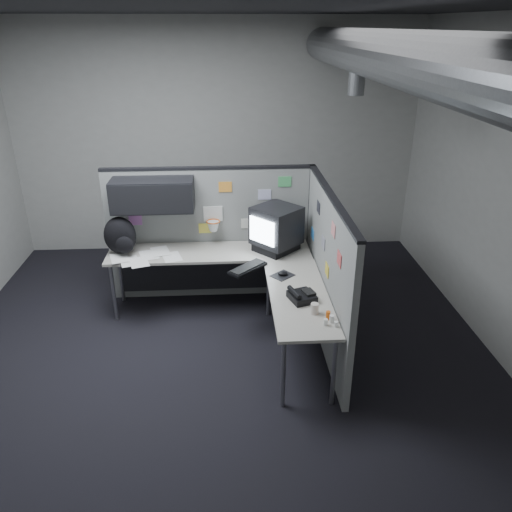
{
  "coord_description": "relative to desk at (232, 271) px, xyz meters",
  "views": [
    {
      "loc": [
        0.11,
        -4.22,
        3.08
      ],
      "look_at": [
        0.39,
        0.35,
        0.95
      ],
      "focal_mm": 35.0,
      "sensor_mm": 36.0,
      "label": 1
    }
  ],
  "objects": [
    {
      "name": "cup",
      "position": [
        0.72,
        -1.13,
        0.17
      ],
      "size": [
        0.09,
        0.09,
        0.1
      ],
      "primitive_type": "cylinder",
      "rotation": [
        0.0,
        0.0,
        -0.37
      ],
      "color": "beige",
      "rests_on": "desk"
    },
    {
      "name": "backpack",
      "position": [
        -1.22,
        0.27,
        0.33
      ],
      "size": [
        0.39,
        0.35,
        0.44
      ],
      "rotation": [
        0.0,
        0.0,
        0.14
      ],
      "color": "black",
      "rests_on": "desk"
    },
    {
      "name": "monitor",
      "position": [
        0.52,
        0.27,
        0.38
      ],
      "size": [
        0.64,
        0.64,
        0.51
      ],
      "rotation": [
        0.0,
        0.0,
        -0.04
      ],
      "color": "black",
      "rests_on": "desk"
    },
    {
      "name": "phone",
      "position": [
        0.64,
        -0.88,
        0.16
      ],
      "size": [
        0.28,
        0.29,
        0.11
      ],
      "rotation": [
        0.0,
        0.0,
        0.15
      ],
      "color": "black",
      "rests_on": "desk"
    },
    {
      "name": "room",
      "position": [
        0.41,
        -0.7,
        1.48
      ],
      "size": [
        5.62,
        5.62,
        3.22
      ],
      "color": "black",
      "rests_on": "ground"
    },
    {
      "name": "mouse",
      "position": [
        0.52,
        -0.38,
        0.13
      ],
      "size": [
        0.27,
        0.27,
        0.05
      ],
      "rotation": [
        0.0,
        0.0,
        -0.08
      ],
      "color": "black",
      "rests_on": "desk"
    },
    {
      "name": "partition_right",
      "position": [
        0.95,
        -0.49,
        0.21
      ],
      "size": [
        0.07,
        2.23,
        1.63
      ],
      "color": "gray",
      "rests_on": "ground"
    },
    {
      "name": "desk",
      "position": [
        0.0,
        0.0,
        0.0
      ],
      "size": [
        2.31,
        2.11,
        0.73
      ],
      "color": "#A4A094",
      "rests_on": "ground"
    },
    {
      "name": "partition_back",
      "position": [
        -0.4,
        0.53,
        0.38
      ],
      "size": [
        2.44,
        0.42,
        1.63
      ],
      "color": "gray",
      "rests_on": "ground"
    },
    {
      "name": "keyboard",
      "position": [
        0.17,
        -0.21,
        0.14
      ],
      "size": [
        0.43,
        0.43,
        0.04
      ],
      "rotation": [
        0.0,
        0.0,
        -0.01
      ],
      "color": "black",
      "rests_on": "desk"
    },
    {
      "name": "bottles",
      "position": [
        0.83,
        -1.29,
        0.15
      ],
      "size": [
        0.13,
        0.16,
        0.08
      ],
      "rotation": [
        0.0,
        0.0,
        -0.11
      ],
      "color": "silver",
      "rests_on": "desk"
    },
    {
      "name": "papers",
      "position": [
        -0.95,
        0.14,
        0.13
      ],
      "size": [
        0.84,
        0.6,
        0.02
      ],
      "rotation": [
        0.0,
        0.0,
        0.31
      ],
      "color": "white",
      "rests_on": "desk"
    }
  ]
}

